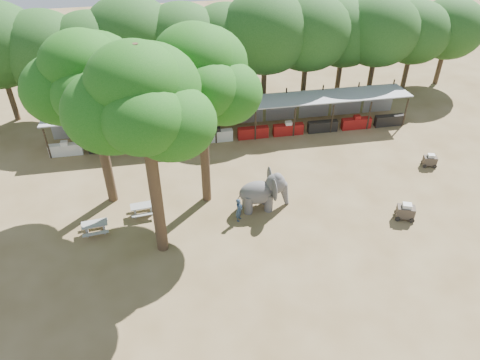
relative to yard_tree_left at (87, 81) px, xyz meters
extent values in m
plane|color=brown|center=(9.13, -7.19, -8.20)|extent=(100.00, 100.00, 0.00)
cube|color=gray|center=(9.13, 6.81, -5.70)|extent=(28.00, 2.99, 0.39)
cylinder|color=#2D2319|center=(-3.47, 5.46, -7.00)|extent=(0.12, 0.12, 2.40)
cylinder|color=#2D2319|center=(-3.47, 8.16, -6.80)|extent=(0.12, 0.12, 2.80)
cube|color=silver|center=(-3.47, 5.71, -7.75)|extent=(2.38, 0.50, 0.90)
cube|color=gray|center=(-3.47, 8.11, -7.20)|extent=(2.52, 0.12, 2.00)
cylinder|color=#2D2319|center=(-0.67, 5.46, -7.00)|extent=(0.12, 0.12, 2.40)
cylinder|color=#2D2319|center=(-0.67, 8.16, -6.80)|extent=(0.12, 0.12, 2.80)
cube|color=black|center=(-0.67, 5.71, -7.75)|extent=(2.38, 0.50, 0.90)
cube|color=gray|center=(-0.67, 8.11, -7.20)|extent=(2.52, 0.12, 2.00)
cylinder|color=#2D2319|center=(2.13, 5.46, -7.00)|extent=(0.12, 0.12, 2.40)
cylinder|color=#2D2319|center=(2.13, 8.16, -6.80)|extent=(0.12, 0.12, 2.80)
cube|color=gray|center=(2.13, 5.71, -7.75)|extent=(2.38, 0.50, 0.90)
cube|color=gray|center=(2.13, 8.11, -7.20)|extent=(2.52, 0.12, 2.00)
cylinder|color=#2D2319|center=(4.93, 5.46, -7.00)|extent=(0.12, 0.12, 2.40)
cylinder|color=#2D2319|center=(4.93, 8.16, -6.80)|extent=(0.12, 0.12, 2.80)
cube|color=silver|center=(4.93, 5.71, -7.75)|extent=(2.38, 0.50, 0.90)
cube|color=gray|center=(4.93, 8.11, -7.20)|extent=(2.52, 0.12, 2.00)
cylinder|color=#2D2319|center=(7.73, 5.46, -7.00)|extent=(0.12, 0.12, 2.40)
cylinder|color=#2D2319|center=(7.73, 8.16, -6.80)|extent=(0.12, 0.12, 2.80)
cube|color=silver|center=(7.73, 5.71, -7.75)|extent=(2.38, 0.50, 0.90)
cube|color=gray|center=(7.73, 8.11, -7.20)|extent=(2.52, 0.12, 2.00)
cylinder|color=#2D2319|center=(10.53, 5.46, -7.00)|extent=(0.12, 0.12, 2.40)
cylinder|color=#2D2319|center=(10.53, 8.16, -6.80)|extent=(0.12, 0.12, 2.80)
cube|color=maroon|center=(10.53, 5.71, -7.75)|extent=(2.38, 0.50, 0.90)
cube|color=gray|center=(10.53, 8.11, -7.20)|extent=(2.52, 0.12, 2.00)
cylinder|color=#2D2319|center=(13.33, 5.46, -7.00)|extent=(0.12, 0.12, 2.40)
cylinder|color=#2D2319|center=(13.33, 8.16, -6.80)|extent=(0.12, 0.12, 2.80)
cube|color=maroon|center=(13.33, 5.71, -7.75)|extent=(2.38, 0.50, 0.90)
cube|color=gray|center=(13.33, 8.11, -7.20)|extent=(2.52, 0.12, 2.00)
cylinder|color=#2D2319|center=(16.13, 5.46, -7.00)|extent=(0.12, 0.12, 2.40)
cylinder|color=#2D2319|center=(16.13, 8.16, -6.80)|extent=(0.12, 0.12, 2.80)
cube|color=black|center=(16.13, 5.71, -7.75)|extent=(2.38, 0.50, 0.90)
cube|color=gray|center=(16.13, 8.11, -7.20)|extent=(2.52, 0.12, 2.00)
cylinder|color=#2D2319|center=(18.93, 5.46, -7.00)|extent=(0.12, 0.12, 2.40)
cylinder|color=#2D2319|center=(18.93, 8.16, -6.80)|extent=(0.12, 0.12, 2.80)
cube|color=maroon|center=(18.93, 5.71, -7.75)|extent=(2.38, 0.50, 0.90)
cube|color=gray|center=(18.93, 8.11, -7.20)|extent=(2.52, 0.12, 2.00)
cylinder|color=#2D2319|center=(21.73, 5.46, -7.00)|extent=(0.12, 0.12, 2.40)
cylinder|color=#2D2319|center=(21.73, 8.16, -6.80)|extent=(0.12, 0.12, 2.80)
cube|color=black|center=(21.73, 5.71, -7.75)|extent=(2.38, 0.50, 0.90)
cube|color=gray|center=(21.73, 8.11, -7.20)|extent=(2.52, 0.12, 2.00)
cylinder|color=#332316|center=(0.13, -0.19, -3.60)|extent=(0.60, 0.60, 9.20)
cone|color=#332316|center=(0.13, -0.19, 1.00)|extent=(0.57, 0.57, 2.88)
ellipsoid|color=#0E460B|center=(-1.27, 0.11, -0.38)|extent=(4.80, 4.80, 3.94)
ellipsoid|color=#0E460B|center=(1.33, -0.79, -0.78)|extent=(4.20, 4.20, 3.44)
ellipsoid|color=#0E460B|center=(0.33, 0.91, 0.22)|extent=(5.20, 5.20, 4.26)
ellipsoid|color=#0E460B|center=(0.13, -1.49, -0.08)|extent=(3.80, 3.80, 3.12)
ellipsoid|color=#0E460B|center=(-0.17, 0.01, 1.02)|extent=(4.40, 4.40, 3.61)
cylinder|color=#332316|center=(3.13, -5.19, -3.00)|extent=(0.64, 0.64, 10.40)
cone|color=#332316|center=(3.13, -5.19, 2.20)|extent=(0.61, 0.61, 3.25)
ellipsoid|color=#0E460B|center=(1.73, -4.89, 0.64)|extent=(4.80, 4.80, 3.94)
ellipsoid|color=#0E460B|center=(4.33, -5.79, 0.24)|extent=(4.20, 4.20, 3.44)
ellipsoid|color=#0E460B|center=(3.33, -4.09, 1.24)|extent=(5.20, 5.20, 4.26)
ellipsoid|color=#0E460B|center=(3.13, -6.49, 0.94)|extent=(3.80, 3.80, 3.12)
ellipsoid|color=#0E460B|center=(2.83, -4.99, 2.04)|extent=(4.40, 4.40, 3.61)
cylinder|color=#332316|center=(6.13, -1.19, -3.40)|extent=(0.56, 0.56, 9.60)
cone|color=#332316|center=(6.13, -1.19, 1.40)|extent=(0.53, 0.53, 3.00)
ellipsoid|color=#0E460B|center=(4.73, -0.89, -0.04)|extent=(4.80, 4.80, 3.94)
ellipsoid|color=#0E460B|center=(7.33, -1.79, -0.44)|extent=(4.20, 4.20, 3.44)
ellipsoid|color=#0E460B|center=(6.33, -0.09, 0.56)|extent=(5.20, 5.20, 4.26)
ellipsoid|color=#0E460B|center=(6.13, -2.49, 0.26)|extent=(3.80, 3.80, 3.12)
ellipsoid|color=#0E460B|center=(5.83, -0.99, 1.36)|extent=(4.40, 4.40, 3.61)
cylinder|color=#332316|center=(-7.53, 11.81, -6.33)|extent=(0.44, 0.44, 3.74)
ellipsoid|color=#133810|center=(-7.53, 11.81, -2.68)|extent=(6.46, 5.95, 5.61)
cylinder|color=#332316|center=(-4.20, 11.81, -6.33)|extent=(0.44, 0.44, 3.74)
ellipsoid|color=#133810|center=(-4.20, 11.81, -2.68)|extent=(6.46, 5.95, 5.61)
cylinder|color=#332316|center=(-0.87, 11.81, -6.33)|extent=(0.44, 0.44, 3.74)
ellipsoid|color=#133810|center=(-0.87, 11.81, -2.68)|extent=(6.46, 5.95, 5.61)
cylinder|color=#332316|center=(2.47, 11.81, -6.33)|extent=(0.44, 0.44, 3.74)
ellipsoid|color=#133810|center=(2.47, 11.81, -2.68)|extent=(6.46, 5.95, 5.61)
cylinder|color=#332316|center=(5.80, 11.81, -6.33)|extent=(0.44, 0.44, 3.74)
ellipsoid|color=#133810|center=(5.80, 11.81, -2.68)|extent=(6.46, 5.95, 5.61)
cylinder|color=#332316|center=(9.13, 11.81, -6.33)|extent=(0.44, 0.44, 3.74)
ellipsoid|color=#133810|center=(9.13, 11.81, -2.68)|extent=(6.46, 5.95, 5.61)
cylinder|color=#332316|center=(12.47, 11.81, -6.33)|extent=(0.44, 0.44, 3.74)
ellipsoid|color=#133810|center=(12.47, 11.81, -2.68)|extent=(6.46, 5.95, 5.61)
cylinder|color=#332316|center=(15.80, 11.81, -6.33)|extent=(0.44, 0.44, 3.74)
ellipsoid|color=#133810|center=(15.80, 11.81, -2.68)|extent=(6.46, 5.95, 5.61)
cylinder|color=#332316|center=(19.13, 11.81, -6.33)|extent=(0.44, 0.44, 3.74)
ellipsoid|color=#133810|center=(19.13, 11.81, -2.68)|extent=(6.46, 5.95, 5.61)
cylinder|color=#332316|center=(22.47, 11.81, -6.33)|extent=(0.44, 0.44, 3.74)
ellipsoid|color=#133810|center=(22.47, 11.81, -2.68)|extent=(6.46, 5.95, 5.61)
cylinder|color=#332316|center=(25.80, 11.81, -6.33)|extent=(0.44, 0.44, 3.74)
ellipsoid|color=#133810|center=(25.80, 11.81, -2.68)|extent=(6.46, 5.95, 5.61)
cylinder|color=#332316|center=(29.13, 11.81, -6.33)|extent=(0.44, 0.44, 3.74)
ellipsoid|color=#133810|center=(29.13, 11.81, -2.68)|extent=(6.46, 5.95, 5.61)
ellipsoid|color=#484545|center=(9.17, -2.62, -6.98)|extent=(2.33, 1.37, 1.50)
cylinder|color=#484545|center=(8.53, -2.98, -7.57)|extent=(0.54, 0.54, 1.27)
cylinder|color=#484545|center=(8.53, -2.26, -7.57)|extent=(0.54, 0.54, 1.27)
cylinder|color=#484545|center=(9.81, -2.97, -7.57)|extent=(0.54, 0.54, 1.27)
cylinder|color=#484545|center=(9.81, -2.26, -7.57)|extent=(0.54, 0.54, 1.27)
ellipsoid|color=#484545|center=(10.28, -2.61, -6.45)|extent=(1.29, 1.04, 1.40)
ellipsoid|color=#484545|center=(10.06, -3.29, -6.41)|extent=(0.22, 1.15, 1.43)
ellipsoid|color=#484545|center=(10.06, -1.93, -6.41)|extent=(0.22, 1.15, 1.43)
cone|color=#484545|center=(10.96, -2.61, -7.41)|extent=(0.58, 0.58, 1.58)
imported|color=#26384C|center=(7.83, -3.56, -7.40)|extent=(0.62, 0.69, 1.60)
cube|color=gray|center=(-0.73, -3.25, -7.49)|extent=(1.55, 0.85, 0.06)
cube|color=gray|center=(-1.22, -3.30, -7.85)|extent=(0.16, 0.60, 0.69)
cube|color=gray|center=(-0.24, -3.19, -7.85)|extent=(0.16, 0.60, 0.69)
cube|color=gray|center=(-0.67, -3.79, -7.78)|extent=(1.50, 0.41, 0.05)
cube|color=gray|center=(-0.79, -2.71, -7.78)|extent=(1.50, 0.41, 0.05)
cube|color=gray|center=(2.05, -2.03, -7.51)|extent=(1.51, 0.82, 0.06)
cube|color=gray|center=(1.57, -2.08, -7.86)|extent=(0.16, 0.59, 0.67)
cube|color=gray|center=(2.53, -1.98, -7.86)|extent=(0.16, 0.59, 0.67)
cube|color=gray|center=(2.10, -2.56, -7.80)|extent=(1.46, 0.39, 0.05)
cube|color=gray|center=(1.99, -1.50, -7.80)|extent=(1.46, 0.39, 0.05)
cube|color=#362D25|center=(17.89, -5.17, -7.67)|extent=(1.21, 0.96, 0.74)
cylinder|color=black|center=(17.37, -5.35, -8.04)|extent=(0.32, 0.17, 0.32)
cylinder|color=black|center=(18.17, -5.64, -8.04)|extent=(0.32, 0.17, 0.32)
cylinder|color=black|center=(17.62, -4.70, -8.04)|extent=(0.32, 0.17, 0.32)
cylinder|color=black|center=(18.41, -4.99, -8.04)|extent=(0.32, 0.17, 0.32)
cube|color=silver|center=(17.89, -5.17, -7.20)|extent=(0.64, 0.58, 0.26)
cube|color=#362D25|center=(22.16, -0.17, -7.75)|extent=(1.00, 0.74, 0.63)
cylinder|color=black|center=(21.74, -0.37, -8.07)|extent=(0.27, 0.12, 0.27)
cylinder|color=black|center=(22.44, -0.54, -8.07)|extent=(0.27, 0.12, 0.27)
cylinder|color=black|center=(21.89, 0.21, -8.07)|extent=(0.27, 0.12, 0.27)
cylinder|color=black|center=(22.58, 0.03, -8.07)|extent=(0.27, 0.12, 0.27)
cube|color=silver|center=(22.16, -0.17, -7.35)|extent=(0.52, 0.46, 0.22)
camera|label=1|loc=(4.21, -24.81, 10.98)|focal=35.00mm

